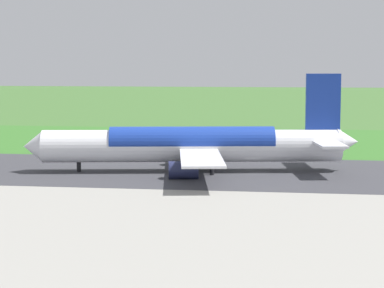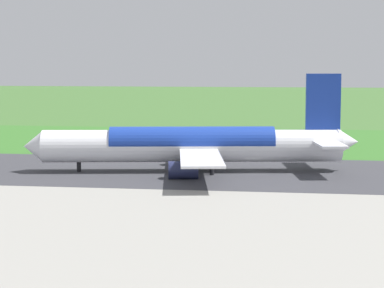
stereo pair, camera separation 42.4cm
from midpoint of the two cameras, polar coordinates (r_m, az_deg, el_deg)
name	(u,v)px [view 1 (the left image)]	position (r m, az deg, el deg)	size (l,w,h in m)	color
ground_plane	(253,173)	(119.36, 4.62, -2.22)	(800.00, 800.00, 0.00)	#3D662D
runway_asphalt	(253,173)	(119.35, 4.62, -2.21)	(600.00, 35.27, 0.06)	#38383D
apron_concrete	(208,285)	(60.27, 1.03, -10.75)	(440.00, 110.00, 0.05)	gray
grass_verge_foreground	(264,146)	(157.50, 5.48, -0.14)	(600.00, 80.00, 0.04)	#346B27
airliner_main	(194,145)	(119.80, 0.08, -0.07)	(53.97, 44.38, 15.88)	white
no_stopping_sign	(204,138)	(156.90, 0.89, 0.50)	(0.60, 0.10, 2.99)	slate
traffic_cone_orange	(184,143)	(160.84, -0.72, 0.11)	(0.40, 0.40, 0.55)	orange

